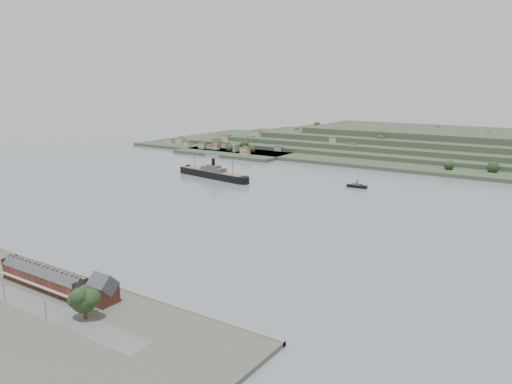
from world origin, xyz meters
The scene contains 9 objects.
ground centered at (0.00, 0.00, 0.00)m, with size 1400.00×1400.00×0.00m, color slate.
near_shore centered at (0.00, -186.75, 1.01)m, with size 220.00×80.00×2.60m.
terrace_row centered at (-10.00, -168.02, 6.84)m, with size 55.60×9.80×11.07m.
gabled_building centered at (27.50, -164.00, 8.19)m, with size 10.40×10.18×14.09m.
far_peninsula centered at (27.91, 393.10, 11.88)m, with size 760.00×309.00×30.00m.
steamship centered at (-121.65, 95.66, 4.44)m, with size 99.89×26.69×24.06m.
ferry_west centered at (-168.64, 225.00, 1.51)m, with size 17.20×6.82×6.28m.
ferry_east centered at (22.07, 132.14, 1.69)m, with size 19.04×6.65×7.01m.
fig_tree centered at (33.27, -178.35, 10.75)m, with size 12.84×11.12×14.33m.
Camera 1 is at (194.54, -294.82, 96.85)m, focal length 35.00 mm.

